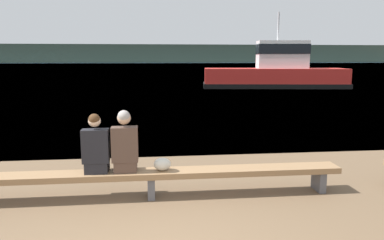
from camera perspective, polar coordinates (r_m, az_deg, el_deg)
name	(u,v)px	position (r m, az deg, el deg)	size (l,w,h in m)	color
water_surface	(149,65)	(128.73, -6.55, 8.40)	(240.00, 240.00, 0.00)	#386084
far_shoreline	(149,54)	(182.33, -6.56, 10.02)	(600.00, 12.00, 8.38)	#384233
bench_main	(151,176)	(6.41, -6.25, -8.42)	(6.54, 0.44, 0.46)	#8E6B47
person_left	(96,148)	(6.35, -14.44, -4.16)	(0.43, 0.42, 0.99)	black
person_right	(125,145)	(6.29, -10.19, -3.79)	(0.43, 0.43, 1.04)	#4C382D
shopping_bag	(162,164)	(6.36, -4.55, -6.72)	(0.29, 0.22, 0.22)	beige
tugboat_red	(276,73)	(30.34, 12.70, 7.00)	(11.47, 4.53, 5.80)	red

